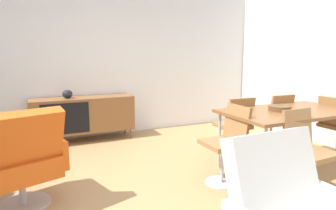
# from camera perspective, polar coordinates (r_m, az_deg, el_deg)

# --- Properties ---
(ground_plane) EXTENTS (8.32, 8.32, 0.00)m
(ground_plane) POSITION_cam_1_polar(r_m,az_deg,el_deg) (2.96, -3.85, -18.17)
(ground_plane) COLOR tan
(wall_back) EXTENTS (6.80, 0.12, 2.80)m
(wall_back) POSITION_cam_1_polar(r_m,az_deg,el_deg) (5.13, -14.63, 9.60)
(wall_back) COLOR white
(wall_back) RESTS_ON ground_plane
(sideboard) EXTENTS (1.60, 0.45, 0.72)m
(sideboard) POSITION_cam_1_polar(r_m,az_deg,el_deg) (4.89, -16.37, -1.81)
(sideboard) COLOR brown
(sideboard) RESTS_ON ground_plane
(vase_cobalt) EXTENTS (0.16, 0.16, 0.13)m
(vase_cobalt) POSITION_cam_1_polar(r_m,az_deg,el_deg) (4.81, -19.26, 2.05)
(vase_cobalt) COLOR black
(vase_cobalt) RESTS_ON sideboard
(dining_table) EXTENTS (1.60, 0.90, 0.74)m
(dining_table) POSITION_cam_1_polar(r_m,az_deg,el_deg) (3.75, 22.80, -1.60)
(dining_table) COLOR brown
(dining_table) RESTS_ON ground_plane
(wooden_bowl_on_table) EXTENTS (0.26, 0.26, 0.06)m
(wooden_bowl_on_table) POSITION_cam_1_polar(r_m,az_deg,el_deg) (3.66, 21.23, -0.60)
(wooden_bowl_on_table) COLOR brown
(wooden_bowl_on_table) RESTS_ON dining_table
(dining_chair_back_right) EXTENTS (0.42, 0.44, 0.86)m
(dining_chair_back_right) POSITION_cam_1_polar(r_m,az_deg,el_deg) (4.42, 20.33, -2.84)
(dining_chair_back_right) COLOR #9E7042
(dining_chair_back_right) RESTS_ON ground_plane
(dining_chair_front_left) EXTENTS (0.41, 0.44, 0.86)m
(dining_chair_front_left) POSITION_cam_1_polar(r_m,az_deg,el_deg) (3.19, 25.64, -7.94)
(dining_chair_front_left) COLOR #9E7042
(dining_chair_front_left) RESTS_ON ground_plane
(dining_chair_near_window) EXTENTS (0.43, 0.40, 0.86)m
(dining_chair_near_window) POSITION_cam_1_polar(r_m,az_deg,el_deg) (3.22, 11.65, -7.01)
(dining_chair_near_window) COLOR #9E7042
(dining_chair_near_window) RESTS_ON ground_plane
(dining_chair_back_left) EXTENTS (0.42, 0.45, 0.86)m
(dining_chair_back_left) POSITION_cam_1_polar(r_m,az_deg,el_deg) (3.96, 13.12, -3.89)
(dining_chair_back_left) COLOR #9E7042
(dining_chair_back_left) RESTS_ON ground_plane
(lounge_chair_red) EXTENTS (0.84, 0.81, 0.95)m
(lounge_chair_red) POSITION_cam_1_polar(r_m,az_deg,el_deg) (2.94, -26.93, -9.54)
(lounge_chair_red) COLOR #D85919
(lounge_chair_red) RESTS_ON ground_plane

